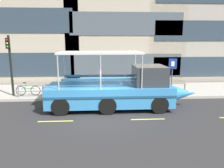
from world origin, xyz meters
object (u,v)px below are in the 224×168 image
(pedestrian_near_bow, at_px, (163,79))
(duck_tour_boat, at_px, (119,90))
(traffic_light_pole, at_px, (10,60))
(leaned_bicycle, at_px, (28,90))
(parking_sign, at_px, (172,70))

(pedestrian_near_bow, bearing_deg, duck_tour_boat, -139.23)
(traffic_light_pole, relative_size, pedestrian_near_bow, 2.44)
(leaned_bicycle, height_order, pedestrian_near_bow, pedestrian_near_bow)
(parking_sign, distance_m, duck_tour_boat, 5.10)
(traffic_light_pole, height_order, parking_sign, traffic_light_pole)
(parking_sign, relative_size, pedestrian_near_bow, 1.50)
(traffic_light_pole, relative_size, parking_sign, 1.63)
(traffic_light_pole, distance_m, duck_tour_boat, 7.99)
(duck_tour_boat, xyz_separation_m, pedestrian_near_bow, (3.64, 3.14, 0.13))
(traffic_light_pole, bearing_deg, parking_sign, 0.14)
(traffic_light_pole, height_order, leaned_bicycle, traffic_light_pole)
(duck_tour_boat, bearing_deg, leaned_bicycle, 156.53)
(parking_sign, relative_size, leaned_bicycle, 1.49)
(traffic_light_pole, xyz_separation_m, duck_tour_boat, (7.33, -2.72, -1.64))
(pedestrian_near_bow, bearing_deg, parking_sign, -34.45)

